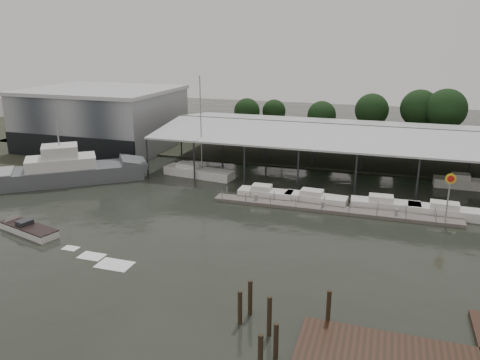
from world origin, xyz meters
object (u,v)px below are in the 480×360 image
(shell_fuel_sign, at_px, (449,189))
(white_sailboat, at_px, (198,172))
(speedboat_underway, at_px, (25,228))
(grey_trawler, at_px, (72,170))

(shell_fuel_sign, height_order, white_sailboat, white_sailboat)
(shell_fuel_sign, distance_m, speedboat_underway, 44.13)
(white_sailboat, bearing_deg, shell_fuel_sign, -6.50)
(shell_fuel_sign, height_order, speedboat_underway, shell_fuel_sign)
(white_sailboat, distance_m, speedboat_underway, 25.40)
(shell_fuel_sign, distance_m, white_sailboat, 33.14)
(shell_fuel_sign, xyz_separation_m, grey_trawler, (-47.38, 0.64, -2.35))
(speedboat_underway, bearing_deg, grey_trawler, -53.18)
(shell_fuel_sign, relative_size, speedboat_underway, 0.30)
(white_sailboat, bearing_deg, grey_trawler, -146.17)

